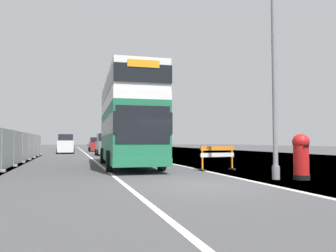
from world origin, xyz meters
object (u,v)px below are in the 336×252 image
Objects in this scene: car_far_side at (65,144)px; lamppost_foreground at (274,79)px; red_pillar_postbox at (301,154)px; car_oncoming_near at (105,145)px; car_receding_mid at (66,144)px; double_decker_bus at (128,120)px; car_receding_far at (96,145)px; roadworks_barrier at (217,155)px.

lamppost_foreground is at bearing -79.92° from car_far_side.
red_pillar_postbox is 0.41× the size of car_far_side.
car_oncoming_near is 0.94× the size of car_receding_mid.
car_receding_far is at bearing 89.28° from double_decker_bus.
car_oncoming_near is at bearing -90.22° from car_receding_far.
car_receding_mid is at bearing 106.25° from roadworks_barrier.
roadworks_barrier is 43.14m from car_far_side.
double_decker_bus is 2.43× the size of car_receding_mid.
car_receding_mid reaches higher than roadworks_barrier.
double_decker_bus reaches higher than car_far_side.
car_far_side reaches higher than red_pillar_postbox.
double_decker_bus reaches higher than roadworks_barrier.
car_far_side is (-4.35, 23.06, 0.03)m from car_oncoming_near.
car_receding_mid is at bearing -117.56° from car_receding_far.
car_receding_far is (0.06, 14.28, -0.10)m from car_oncoming_near.
car_oncoming_near is 0.97× the size of car_far_side.
roadworks_barrier is (-1.29, 4.44, -0.18)m from red_pillar_postbox.
car_far_side is (-7.84, 42.42, 0.31)m from roadworks_barrier.
car_receding_far reaches higher than red_pillar_postbox.
roadworks_barrier is 0.46× the size of car_far_side.
red_pillar_postbox is at bearing -58.27° from double_decker_bus.
lamppost_foreground is 1.76× the size of car_receding_far.
car_receding_far is at bearing 62.44° from car_receding_mid.
red_pillar_postbox is at bearing -78.64° from car_oncoming_near.
car_oncoming_near reaches higher than roadworks_barrier.
red_pillar_postbox is (5.10, -8.26, -1.74)m from double_decker_bus.
lamppost_foreground is at bearing -84.14° from car_receding_far.
car_receding_far is (-3.87, 37.73, -2.84)m from lamppost_foreground.
car_far_side is (-0.31, 16.61, 0.01)m from car_receding_mid.
red_pillar_postbox is at bearing -22.33° from lamppost_foreground.
car_receding_mid is (-4.03, 6.45, 0.02)m from car_oncoming_near.
double_decker_bus is at bearing 121.73° from red_pillar_postbox.
red_pillar_postbox is 0.90× the size of roadworks_barrier.
car_oncoming_near is (-4.78, 23.80, 0.11)m from red_pillar_postbox.
car_receding_mid is (-3.71, 22.00, -1.61)m from double_decker_bus.
lamppost_foreground is (4.25, -7.90, 1.11)m from double_decker_bus.
double_decker_bus is at bearing -80.42° from car_receding_mid.
car_receding_mid reaches higher than red_pillar_postbox.
lamppost_foreground reaches higher than car_oncoming_near.
car_receding_mid is (-7.52, 25.81, 0.31)m from roadworks_barrier.
double_decker_bus is 9.04m from lamppost_foreground.
double_decker_bus is at bearing -84.05° from car_far_side.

